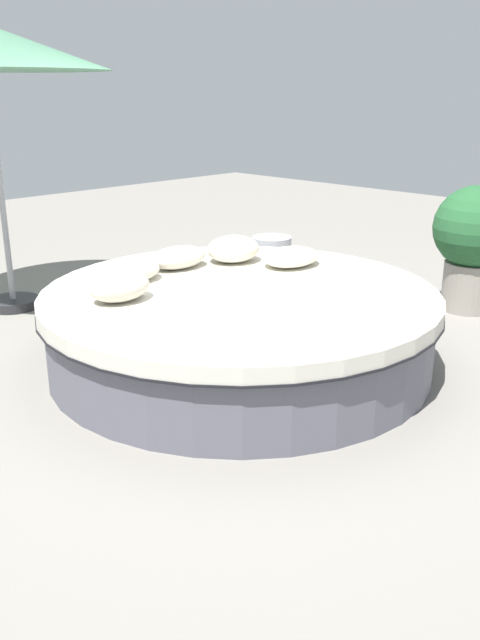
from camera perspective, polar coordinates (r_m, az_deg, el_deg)
The scene contains 9 objects.
ground_plane at distance 4.72m, azimuth 0.00°, elevation -3.69°, with size 16.00×16.00×0.00m, color gray.
round_bed at distance 4.62m, azimuth 0.00°, elevation -0.54°, with size 2.69×2.69×0.54m.
throw_pillow_0 at distance 5.17m, azimuth 4.33°, elevation 5.36°, with size 0.49×0.37×0.14m, color beige.
throw_pillow_1 at distance 5.28m, azimuth -0.58°, elevation 6.04°, with size 0.43×0.38×0.20m, color beige.
throw_pillow_2 at distance 5.11m, azimuth -5.27°, elevation 5.29°, with size 0.48×0.31×0.16m, color beige.
throw_pillow_3 at distance 4.81m, azimuth -9.05°, elevation 4.17°, with size 0.41×0.32×0.15m, color beige.
throw_pillow_4 at distance 4.36m, azimuth -10.14°, elevation 2.81°, with size 0.42×0.31×0.19m, color beige.
planter at distance 6.04m, azimuth 19.20°, elevation 6.47°, with size 0.70×0.70×1.07m.
side_table at distance 6.49m, azimuth 2.67°, elevation 4.92°, with size 0.38×0.38×0.49m, color #B7B7BC.
Camera 1 is at (-3.11, -3.05, 1.82)m, focal length 37.85 mm.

